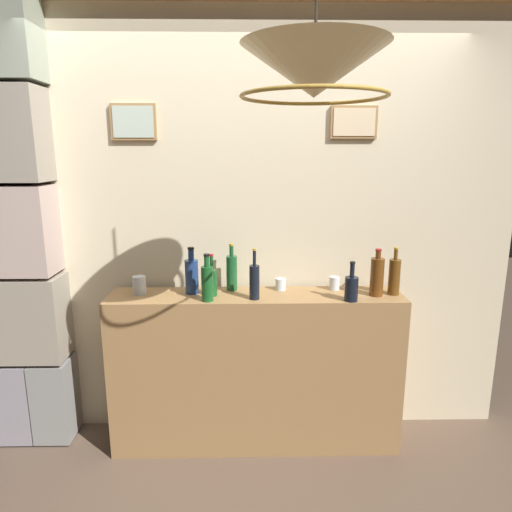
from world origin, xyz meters
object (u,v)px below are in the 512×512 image
object	(u,v)px
liquor_bottle_whiskey	(207,282)
liquor_bottle_amaro	(351,288)
liquor_bottle_mezcal	(192,275)
liquor_bottle_rum	(212,281)
pendant_lamp	(314,73)
liquor_bottle_tequila	(232,272)
glass_tumbler_highball	(334,283)
glass_tumbler_rocks	(281,284)
liquor_bottle_vermouth	(254,281)
liquor_bottle_sherry	(377,276)
glass_tumbler_shot	(139,285)
liquor_bottle_rye	(394,276)

from	to	relation	value
liquor_bottle_whiskey	liquor_bottle_amaro	xyz separation A→B (m)	(0.83, -0.02, -0.03)
liquor_bottle_mezcal	liquor_bottle_rum	bearing A→B (deg)	-20.58
liquor_bottle_rum	pendant_lamp	distance (m)	1.38
liquor_bottle_amaro	liquor_bottle_tequila	size ratio (longest dim) A/B	0.79
liquor_bottle_tequila	glass_tumbler_highball	bearing A→B (deg)	-0.40
liquor_bottle_tequila	glass_tumbler_rocks	distance (m)	0.31
liquor_bottle_mezcal	liquor_bottle_tequila	xyz separation A→B (m)	(0.24, 0.06, 0.00)
liquor_bottle_amaro	pendant_lamp	xyz separation A→B (m)	(-0.34, -0.65, 1.05)
liquor_bottle_mezcal	liquor_bottle_tequila	size ratio (longest dim) A/B	0.97
liquor_bottle_rum	liquor_bottle_mezcal	bearing A→B (deg)	159.42
liquor_bottle_mezcal	glass_tumbler_highball	world-z (taller)	liquor_bottle_mezcal
liquor_bottle_vermouth	liquor_bottle_tequila	bearing A→B (deg)	127.18
liquor_bottle_vermouth	liquor_bottle_whiskey	bearing A→B (deg)	-173.99
liquor_bottle_amaro	liquor_bottle_vermouth	size ratio (longest dim) A/B	0.77
liquor_bottle_mezcal	liquor_bottle_rum	world-z (taller)	liquor_bottle_mezcal
liquor_bottle_mezcal	glass_tumbler_highball	size ratio (longest dim) A/B	3.47
liquor_bottle_sherry	glass_tumbler_rocks	size ratio (longest dim) A/B	3.91
liquor_bottle_mezcal	liquor_bottle_amaro	xyz separation A→B (m)	(0.93, -0.16, -0.03)
liquor_bottle_vermouth	liquor_bottle_tequila	xyz separation A→B (m)	(-0.14, 0.18, 0.01)
liquor_bottle_whiskey	glass_tumbler_shot	distance (m)	0.45
liquor_bottle_mezcal	liquor_bottle_vermouth	world-z (taller)	liquor_bottle_vermouth
glass_tumbler_shot	liquor_bottle_mezcal	bearing A→B (deg)	1.24
liquor_bottle_whiskey	liquor_bottle_tequila	world-z (taller)	liquor_bottle_tequila
liquor_bottle_sherry	glass_tumbler_rocks	world-z (taller)	liquor_bottle_sherry
liquor_bottle_mezcal	liquor_bottle_vermouth	bearing A→B (deg)	-17.57
liquor_bottle_whiskey	liquor_bottle_sherry	xyz separation A→B (m)	(1.00, 0.08, 0.01)
glass_tumbler_shot	liquor_bottle_sherry	bearing A→B (deg)	-2.42
liquor_bottle_amaro	glass_tumbler_rocks	xyz separation A→B (m)	(-0.39, 0.22, -0.04)
liquor_bottle_amaro	liquor_bottle_sherry	distance (m)	0.20
liquor_bottle_sherry	liquor_bottle_amaro	bearing A→B (deg)	-150.58
glass_tumbler_shot	liquor_bottle_rye	bearing A→B (deg)	-1.53
liquor_bottle_rum	glass_tumbler_highball	size ratio (longest dim) A/B	3.08
liquor_bottle_sherry	liquor_bottle_tequila	xyz separation A→B (m)	(-0.87, 0.13, -0.00)
glass_tumbler_rocks	glass_tumbler_shot	world-z (taller)	glass_tumbler_shot
liquor_bottle_sherry	liquor_bottle_rum	distance (m)	0.98
liquor_bottle_amaro	liquor_bottle_rum	distance (m)	0.82
liquor_bottle_rye	pendant_lamp	world-z (taller)	pendant_lamp
liquor_bottle_mezcal	pendant_lamp	distance (m)	1.43
liquor_bottle_mezcal	liquor_bottle_vermouth	distance (m)	0.40
liquor_bottle_sherry	liquor_bottle_rum	world-z (taller)	liquor_bottle_sherry
liquor_bottle_whiskey	glass_tumbler_highball	distance (m)	0.80
liquor_bottle_rum	liquor_bottle_whiskey	bearing A→B (deg)	-100.67
liquor_bottle_whiskey	glass_tumbler_shot	xyz separation A→B (m)	(-0.42, 0.14, -0.06)
liquor_bottle_amaro	glass_tumbler_highball	distance (m)	0.23
liquor_bottle_rye	glass_tumbler_shot	world-z (taller)	liquor_bottle_rye
liquor_bottle_amaro	glass_tumbler_shot	xyz separation A→B (m)	(-1.25, 0.16, -0.02)
liquor_bottle_sherry	liquor_bottle_mezcal	bearing A→B (deg)	176.54
liquor_bottle_tequila	glass_tumbler_rocks	size ratio (longest dim) A/B	4.04
glass_tumbler_rocks	glass_tumbler_shot	size ratio (longest dim) A/B	0.67
liquor_bottle_sherry	glass_tumbler_shot	xyz separation A→B (m)	(-1.42, 0.06, -0.07)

